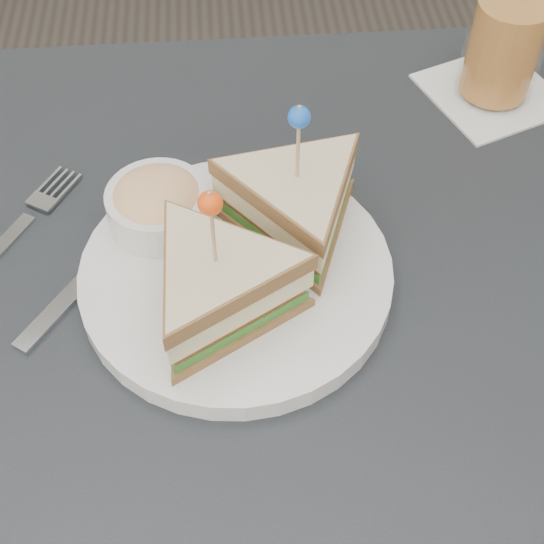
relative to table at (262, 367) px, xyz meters
The scene contains 5 objects.
table is the anchor object (origin of this frame).
plate_meal 0.13m from the table, 104.51° to the left, with size 0.30×0.28×0.16m.
cutlery_fork 0.26m from the table, 151.72° to the left, with size 0.11×0.17×0.01m.
cutlery_knife 0.17m from the table, 155.31° to the left, with size 0.14×0.19×0.01m.
drink_set 0.41m from the table, 45.77° to the left, with size 0.17×0.17×0.16m.
Camera 1 is at (-0.02, -0.36, 1.27)m, focal length 50.00 mm.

